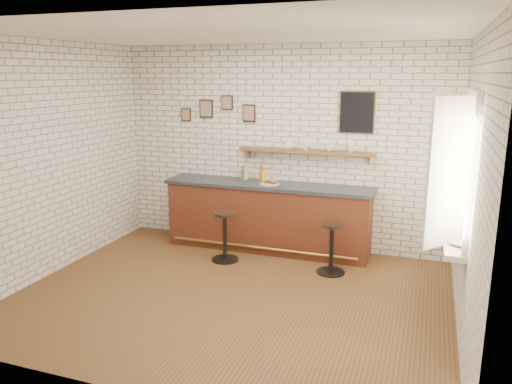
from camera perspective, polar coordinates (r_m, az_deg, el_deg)
ground at (r=6.07m, az=-2.79°, el=-11.75°), size 5.00×5.00×0.00m
bar_counter at (r=7.43m, az=1.36°, el=-2.81°), size 3.10×0.65×1.01m
sandwich_plate at (r=7.24m, az=1.58°, el=0.92°), size 0.28×0.28×0.01m
ciabatta_sandwich at (r=7.22m, az=1.66°, el=1.25°), size 0.25×0.18×0.07m
potato_chips at (r=7.24m, az=1.41°, el=0.98°), size 0.25×0.18×0.00m
bitters_bottle_brown at (r=7.58m, az=-1.51°, el=2.09°), size 0.06×0.06×0.20m
bitters_bottle_white at (r=7.56m, az=-1.14°, el=2.14°), size 0.06×0.06×0.23m
bitters_bottle_amber at (r=7.48m, az=0.63°, el=2.17°), size 0.07×0.07×0.28m
condiment_bottle_yellow at (r=7.48m, az=0.86°, el=1.90°), size 0.06×0.06×0.19m
bar_stool_left at (r=7.03m, az=-3.58°, el=-4.91°), size 0.39×0.39×0.70m
bar_stool_right at (r=6.66m, az=8.63°, el=-6.19°), size 0.38×0.38×0.68m
wall_shelf at (r=7.27m, az=5.69°, el=4.63°), size 2.00×0.18×0.18m
shelf_cup_a at (r=7.32m, az=3.88°, el=5.32°), size 0.16×0.16×0.11m
shelf_cup_b at (r=7.26m, az=5.71°, el=5.17°), size 0.15×0.15×0.10m
shelf_cup_c at (r=7.19m, az=8.39°, el=4.99°), size 0.13×0.13×0.09m
shelf_cup_d at (r=7.14m, az=10.82°, el=4.86°), size 0.14×0.14×0.10m
back_wall_decor at (r=7.33m, az=4.60°, el=9.18°), size 2.96×0.02×0.56m
window_sill at (r=5.65m, az=21.62°, el=-4.88°), size 0.20×1.35×0.06m
casement_window at (r=5.47m, az=21.85°, el=2.64°), size 0.40×1.30×1.56m
book_lower at (r=5.40m, az=21.52°, el=-5.25°), size 0.18×0.22×0.02m
book_upper at (r=5.36m, az=21.55°, el=-5.20°), size 0.23×0.26×0.02m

